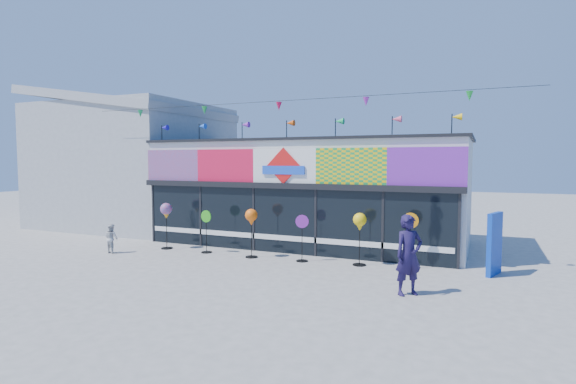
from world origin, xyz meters
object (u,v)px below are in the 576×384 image
Objects in this scene: spinner_3 at (302,237)px; child at (111,238)px; spinner_5 at (410,239)px; blue_sign at (494,244)px; spinner_4 at (360,223)px; adult_man at (409,255)px; spinner_0 at (166,212)px; spinner_1 at (206,230)px; spinner_2 at (251,219)px.

spinner_3 reaches higher than child.
child is at bearing -169.42° from spinner_5.
spinner_4 is at bearing -155.00° from blue_sign.
spinner_0 is at bearing 124.56° from adult_man.
spinner_1 reaches higher than child.
spinner_0 is 1.03× the size of spinner_2.
child is at bearing 133.76° from adult_man.
spinner_3 is at bearing 1.33° from spinner_1.
spinner_0 is at bearing 178.86° from spinner_2.
spinner_0 is 1.03× the size of spinner_4.
spinner_3 reaches higher than spinner_1.
spinner_0 reaches higher than spinner_4.
blue_sign is at bearing 5.48° from spinner_2.
spinner_1 is 5.53m from spinner_4.
blue_sign reaches higher than child.
spinner_4 reaches higher than spinner_1.
spinner_3 is (3.64, 0.08, 0.00)m from spinner_1.
spinner_1 is at bearing 178.51° from spinner_2.
adult_man is (7.39, -2.27, 0.18)m from spinner_1.
spinner_4 is 3.20m from adult_man.
spinner_2 is at bearing -156.72° from child.
child is (-10.47, 0.89, -0.46)m from adult_man.
spinner_3 is 6.89m from child.
blue_sign is 1.06× the size of spinner_0.
spinner_2 is at bearing 116.77° from adult_man.
spinner_2 is at bearing -1.49° from spinner_1.
blue_sign reaches higher than spinner_0.
child is (-4.93, -1.33, -0.80)m from spinner_2.
spinner_3 is 1.46× the size of child.
spinner_4 is (1.86, 0.21, 0.52)m from spinner_3.
child is (-1.31, -1.41, -0.85)m from spinner_0.
spinner_5 is 1.64× the size of child.
spinner_0 is at bearing -177.90° from spinner_4.
spinner_2 is 1.59× the size of child.
spinner_3 is at bearing -159.56° from child.
spinner_5 is at bearing -161.28° from child.
spinner_3 is at bearing -173.66° from spinner_4.
blue_sign is 7.54m from spinner_2.
spinner_1 is 0.92× the size of spinner_4.
spinner_5 is 2.80m from adult_man.
spinner_3 is 0.89× the size of spinner_5.
spinner_1 is at bearing 121.53° from adult_man.
adult_man is 10.52m from child.
spinner_1 is (-9.34, -0.67, -0.10)m from blue_sign.
spinner_4 is at bearing 6.34° from spinner_3.
spinner_3 is 0.77× the size of adult_man.
spinner_4 is at bearing 85.08° from adult_man.
spinner_5 reaches higher than spinner_2.
spinner_2 is 1.00× the size of spinner_4.
adult_man is (1.89, -2.56, -0.34)m from spinner_4.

